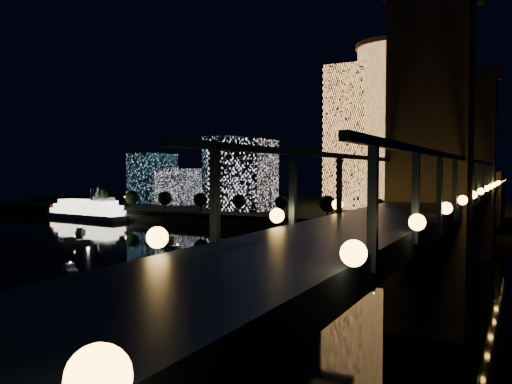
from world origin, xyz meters
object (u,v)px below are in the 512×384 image
at_px(tower_rectangular, 351,138).
at_px(riverboat, 84,210).
at_px(tower_cylindrical, 391,127).
at_px(truss_bridge, 450,209).

xyz_separation_m(tower_rectangular, riverboat, (-114.23, -63.18, -35.38)).
distance_m(tower_cylindrical, truss_bridge, 149.02).
height_order(truss_bridge, riverboat, truss_bridge).
distance_m(tower_cylindrical, riverboat, 153.54).
bearing_deg(tower_cylindrical, riverboat, -153.87).
height_order(tower_cylindrical, truss_bridge, tower_cylindrical).
bearing_deg(tower_rectangular, truss_bridge, -65.59).
xyz_separation_m(tower_cylindrical, tower_rectangular, (-18.83, -2.09, -4.73)).
distance_m(tower_rectangular, riverboat, 135.25).
relative_size(tower_cylindrical, tower_rectangular, 1.13).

